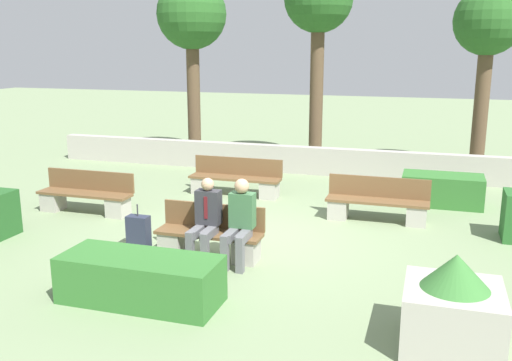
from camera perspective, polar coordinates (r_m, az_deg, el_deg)
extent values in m
plane|color=gray|center=(10.04, -0.25, -5.68)|extent=(60.00, 60.00, 0.00)
cube|color=#ADA89E|center=(14.94, 5.96, 1.97)|extent=(14.88, 0.30, 0.71)
cube|color=brown|center=(9.01, -4.77, -5.32)|extent=(1.71, 0.44, 0.05)
cube|color=brown|center=(9.15, -4.22, -3.52)|extent=(1.71, 0.04, 0.40)
cube|color=#ADA89E|center=(9.32, -8.31, -6.14)|extent=(0.36, 0.40, 0.37)
cube|color=#ADA89E|center=(8.87, -0.98, -7.01)|extent=(0.36, 0.40, 0.37)
cube|color=brown|center=(12.71, -2.14, 0.23)|extent=(2.07, 0.44, 0.05)
cube|color=brown|center=(12.89, -1.79, 1.44)|extent=(2.07, 0.04, 0.40)
cube|color=#ADA89E|center=(13.05, -5.48, -0.43)|extent=(0.36, 0.40, 0.37)
cube|color=#ADA89E|center=(12.52, 1.34, -0.95)|extent=(0.36, 0.40, 0.37)
cube|color=brown|center=(11.86, -16.80, -1.29)|extent=(1.96, 0.44, 0.05)
cube|color=brown|center=(12.00, -16.22, 0.03)|extent=(1.96, 0.04, 0.40)
cube|color=#ADA89E|center=(12.34, -19.63, -1.95)|extent=(0.36, 0.40, 0.37)
cube|color=#ADA89E|center=(11.52, -13.62, -2.60)|extent=(0.36, 0.40, 0.37)
cube|color=brown|center=(11.05, 12.02, -2.06)|extent=(1.93, 0.44, 0.05)
cube|color=brown|center=(11.22, 12.19, -0.64)|extent=(1.93, 0.04, 0.40)
cube|color=#ADA89E|center=(11.19, 8.22, -2.82)|extent=(0.36, 0.40, 0.37)
cube|color=#ADA89E|center=(11.07, 15.75, -3.38)|extent=(0.36, 0.40, 0.37)
cube|color=slate|center=(8.83, -5.92, -5.10)|extent=(0.14, 0.46, 0.13)
cube|color=slate|center=(8.76, -4.71, -5.24)|extent=(0.14, 0.46, 0.13)
cube|color=slate|center=(8.71, -6.61, -6.85)|extent=(0.11, 0.11, 0.55)
cube|color=slate|center=(8.62, -5.14, -7.04)|extent=(0.11, 0.11, 0.55)
cube|color=#333338|center=(8.91, -4.77, -2.66)|extent=(0.38, 0.22, 0.54)
sphere|color=tan|center=(8.80, -4.87, -0.38)|extent=(0.20, 0.20, 0.20)
cube|color=maroon|center=(8.80, -5.06, -2.73)|extent=(0.06, 0.01, 0.35)
cube|color=slate|center=(8.64, -2.51, -5.47)|extent=(0.14, 0.46, 0.13)
cube|color=slate|center=(8.57, -1.25, -5.61)|extent=(0.14, 0.46, 0.13)
cube|color=slate|center=(8.51, -3.15, -7.27)|extent=(0.11, 0.11, 0.55)
cube|color=slate|center=(8.43, -1.61, -7.45)|extent=(0.11, 0.11, 0.55)
cube|color=#3D6B42|center=(8.72, -1.38, -2.97)|extent=(0.38, 0.22, 0.54)
sphere|color=tan|center=(8.60, -1.43, -0.56)|extent=(0.22, 0.22, 0.22)
cube|color=#33702D|center=(12.60, 18.12, -0.89)|extent=(1.64, 0.83, 0.65)
cube|color=#33702D|center=(7.66, -11.47, -9.65)|extent=(2.10, 0.84, 0.62)
cube|color=#ADA89E|center=(6.79, 19.02, -12.84)|extent=(1.05, 1.05, 0.70)
cone|color=#387533|center=(6.58, 19.37, -8.56)|extent=(0.74, 0.74, 0.39)
cube|color=#282D42|center=(9.63, -11.67, -5.07)|extent=(0.37, 0.20, 0.55)
cylinder|color=#333338|center=(9.52, -11.77, -2.93)|extent=(0.02, 0.02, 0.20)
cylinder|color=brown|center=(17.32, -6.25, 8.38)|extent=(0.39, 0.39, 3.62)
sphere|color=#285B23|center=(17.29, -6.45, 16.22)|extent=(2.03, 2.03, 2.03)
cylinder|color=brown|center=(16.24, 6.06, 8.79)|extent=(0.37, 0.37, 4.03)
cylinder|color=brown|center=(16.08, 21.58, 6.80)|extent=(0.38, 0.38, 3.42)
sphere|color=#285B23|center=(16.02, 22.26, 14.58)|extent=(1.75, 1.75, 1.75)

